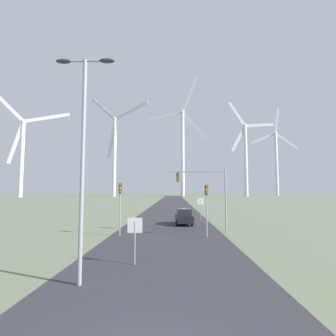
% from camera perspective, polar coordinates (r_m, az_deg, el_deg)
% --- Properties ---
extents(road_surface, '(10.00, 240.00, 0.01)m').
position_cam_1_polar(road_surface, '(54.24, 0.68, -8.99)').
color(road_surface, '#2D2D33').
rests_on(road_surface, ground).
extents(streetlamp, '(2.67, 0.32, 9.89)m').
position_cam_1_polar(streetlamp, '(12.15, -17.99, 5.75)').
color(streetlamp, '#93999E').
rests_on(streetlamp, ground).
extents(stop_sign_near, '(0.81, 0.07, 2.49)m').
position_cam_1_polar(stop_sign_near, '(14.61, -7.22, -13.60)').
color(stop_sign_near, '#93999E').
rests_on(stop_sign_near, ground).
extents(stop_sign_far, '(0.81, 0.07, 2.88)m').
position_cam_1_polar(stop_sign_far, '(34.71, 7.11, -8.01)').
color(stop_sign_far, '#93999E').
rests_on(stop_sign_far, ground).
extents(traffic_light_post_near_left, '(0.28, 0.34, 4.58)m').
position_cam_1_polar(traffic_light_post_near_left, '(23.60, -10.37, -6.30)').
color(traffic_light_post_near_left, '#93999E').
rests_on(traffic_light_post_near_left, ground).
extents(traffic_light_post_near_right, '(0.28, 0.34, 4.43)m').
position_cam_1_polar(traffic_light_post_near_right, '(22.95, 8.37, -6.63)').
color(traffic_light_post_near_right, '#93999E').
rests_on(traffic_light_post_near_right, ground).
extents(traffic_light_mast_overhead, '(5.35, 0.35, 5.99)m').
position_cam_1_polar(traffic_light_mast_overhead, '(24.97, 8.14, -3.94)').
color(traffic_light_mast_overhead, '#93999E').
rests_on(traffic_light_mast_overhead, ground).
extents(car_approaching, '(2.04, 4.20, 1.83)m').
position_cam_1_polar(car_approaching, '(30.75, 3.49, -10.51)').
color(car_approaching, black).
rests_on(car_approaching, ground).
extents(wind_turbine_far_left, '(39.00, 15.19, 59.29)m').
position_cam_1_polar(wind_turbine_far_left, '(163.47, -29.14, 3.82)').
color(wind_turbine_far_left, silver).
rests_on(wind_turbine_far_left, ground).
extents(wind_turbine_left, '(37.22, 15.79, 61.28)m').
position_cam_1_polar(wind_turbine_left, '(157.94, -11.55, 4.36)').
color(wind_turbine_left, silver).
rests_on(wind_turbine_left, ground).
extents(wind_turbine_center, '(39.27, 9.46, 77.28)m').
position_cam_1_polar(wind_turbine_center, '(168.74, 3.22, 5.33)').
color(wind_turbine_center, silver).
rests_on(wind_turbine_center, ground).
extents(wind_turbine_right, '(27.72, 2.60, 58.48)m').
position_cam_1_polar(wind_turbine_right, '(166.87, 16.54, 3.23)').
color(wind_turbine_right, silver).
rests_on(wind_turbine_right, ground).
extents(wind_turbine_far_right, '(32.62, 4.75, 63.63)m').
position_cam_1_polar(wind_turbine_far_right, '(205.08, 22.49, 2.25)').
color(wind_turbine_far_right, silver).
rests_on(wind_turbine_far_right, ground).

